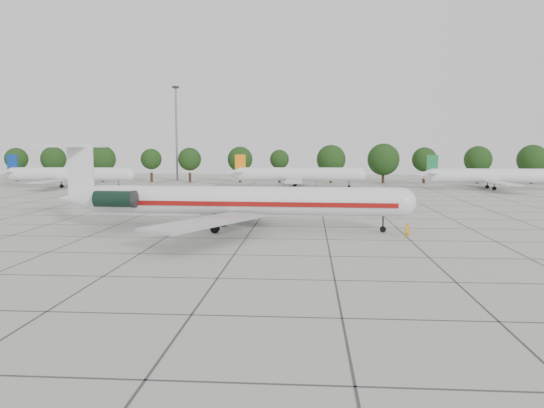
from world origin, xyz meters
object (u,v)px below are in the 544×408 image
object	(u,v)px
bg_airliner_b	(69,174)
floodlight_mast	(176,128)
main_airliner	(225,200)
bg_airliner_d	(495,176)
ground_crew	(407,231)
bg_airliner_c	(298,174)

from	to	relation	value
bg_airliner_b	floodlight_mast	distance (m)	34.25
main_airliner	bg_airliner_d	bearing A→B (deg)	52.94
ground_crew	bg_airliner_c	bearing A→B (deg)	-105.04
bg_airliner_b	floodlight_mast	size ratio (longest dim) A/B	1.11
bg_airliner_c	bg_airliner_b	bearing A→B (deg)	-176.03
main_airliner	bg_airliner_b	world-z (taller)	main_airliner
bg_airliner_d	floodlight_mast	world-z (taller)	floodlight_mast
bg_airliner_b	bg_airliner_d	distance (m)	93.99
bg_airliner_b	floodlight_mast	world-z (taller)	floodlight_mast
ground_crew	bg_airliner_c	xyz separation A→B (m)	(-12.15, 67.59, 2.14)
ground_crew	bg_airliner_b	size ratio (longest dim) A/B	0.05
main_airliner	ground_crew	distance (m)	19.46
main_airliner	floodlight_mast	distance (m)	91.20
ground_crew	bg_airliner_c	size ratio (longest dim) A/B	0.05
bg_airliner_b	bg_airliner_c	size ratio (longest dim) A/B	1.00
main_airliner	bg_airliner_d	size ratio (longest dim) A/B	1.40
main_airliner	bg_airliner_b	xyz separation A→B (m)	(-45.21, 59.67, -0.35)
ground_crew	floodlight_mast	size ratio (longest dim) A/B	0.06
bg_airliner_c	floodlight_mast	bearing A→B (deg)	145.56
bg_airliner_c	main_airliner	bearing A→B (deg)	-96.01
bg_airliner_c	bg_airliner_d	size ratio (longest dim) A/B	1.00
floodlight_mast	bg_airliner_c	bearing A→B (deg)	-34.44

